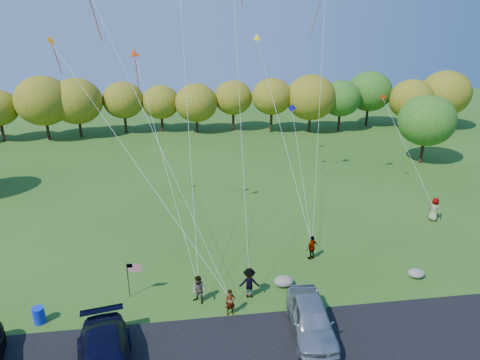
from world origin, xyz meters
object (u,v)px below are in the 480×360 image
at_px(trash_barrel, 39,315).
at_px(flyer_c, 249,283).
at_px(flyer_a, 230,302).
at_px(minivan_silver, 311,319).
at_px(flyer_e, 434,209).
at_px(flyer_d, 312,247).
at_px(flyer_b, 199,290).

bearing_deg(trash_barrel, flyer_c, 3.67).
bearing_deg(flyer_a, flyer_c, 37.03).
height_order(minivan_silver, flyer_a, minivan_silver).
relative_size(flyer_a, flyer_c, 0.83).
height_order(flyer_a, flyer_c, flyer_c).
height_order(flyer_e, trash_barrel, flyer_e).
xyz_separation_m(flyer_a, flyer_d, (6.01, 4.96, 0.07)).
height_order(flyer_c, trash_barrel, flyer_c).
xyz_separation_m(minivan_silver, flyer_e, (13.36, 11.33, 0.04)).
relative_size(flyer_b, trash_barrel, 1.87).
distance_m(flyer_d, trash_barrel, 16.61).
bearing_deg(minivan_silver, flyer_b, 153.44).
relative_size(flyer_c, flyer_d, 1.10).
xyz_separation_m(minivan_silver, flyer_b, (-5.48, 3.31, -0.07)).
bearing_deg(flyer_b, trash_barrel, -135.48).
xyz_separation_m(flyer_a, flyer_c, (1.25, 1.41, 0.15)).
distance_m(flyer_b, flyer_e, 20.47).
xyz_separation_m(flyer_d, flyer_e, (11.20, 4.29, 0.11)).
bearing_deg(flyer_d, flyer_c, 6.07).
distance_m(flyer_b, flyer_d, 8.50).
bearing_deg(flyer_e, flyer_a, 90.78).
bearing_deg(flyer_b, flyer_e, 63.87).
xyz_separation_m(flyer_b, flyer_e, (18.84, 8.01, 0.10)).
bearing_deg(flyer_d, minivan_silver, 42.32).
bearing_deg(flyer_b, flyer_a, 3.82).
xyz_separation_m(minivan_silver, flyer_a, (-3.85, 2.08, -0.15)).
distance_m(minivan_silver, flyer_c, 4.35).
distance_m(flyer_e, trash_barrel, 28.56).
bearing_deg(flyer_d, trash_barrel, -15.71).
height_order(minivan_silver, flyer_c, flyer_c).
xyz_separation_m(minivan_silver, flyer_c, (-2.60, 3.50, 0.01)).
bearing_deg(flyer_a, flyer_d, 28.03).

